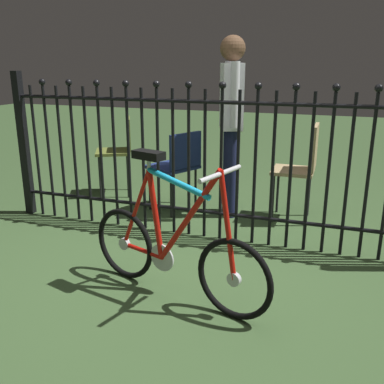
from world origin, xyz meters
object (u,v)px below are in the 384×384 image
(chair_tan, at_px, (302,163))
(chair_olive, at_px, (120,147))
(chair_navy, at_px, (177,163))
(person_visitor, at_px, (231,112))
(bicycle, at_px, (174,248))

(chair_tan, xyz_separation_m, chair_olive, (-1.96, 0.19, -0.01))
(chair_navy, bearing_deg, person_visitor, 11.94)
(person_visitor, bearing_deg, chair_navy, -168.06)
(bicycle, height_order, chair_olive, bicycle)
(bicycle, relative_size, person_visitor, 0.79)
(chair_navy, distance_m, person_visitor, 0.70)
(bicycle, bearing_deg, chair_navy, 110.60)
(chair_tan, relative_size, person_visitor, 0.54)
(chair_tan, xyz_separation_m, person_visitor, (-0.66, -0.05, 0.44))
(bicycle, distance_m, chair_olive, 2.32)
(bicycle, distance_m, chair_navy, 1.62)
(bicycle, xyz_separation_m, chair_tan, (0.58, 1.67, 0.22))
(chair_olive, bearing_deg, chair_tan, -5.43)
(bicycle, relative_size, chair_navy, 1.64)
(chair_tan, bearing_deg, person_visitor, -175.34)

